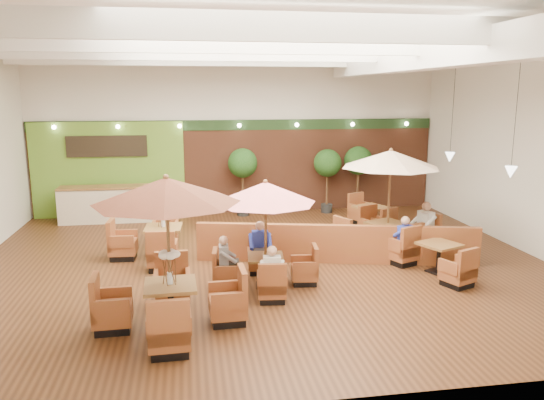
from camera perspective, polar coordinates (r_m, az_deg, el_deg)
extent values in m
plane|color=#381E0F|center=(13.19, -0.95, -6.87)|extent=(14.00, 14.00, 0.00)
cube|color=silver|center=(18.53, -3.62, 7.14)|extent=(14.00, 0.04, 5.50)
cube|color=silver|center=(6.78, 6.16, -0.61)|extent=(14.00, 0.04, 5.50)
cube|color=silver|center=(15.24, 26.17, 5.03)|extent=(0.04, 12.00, 5.50)
cube|color=white|center=(12.58, -1.04, 17.63)|extent=(14.00, 12.00, 0.04)
cube|color=brown|center=(18.59, -3.56, 3.59)|extent=(13.90, 0.10, 3.20)
cube|color=#1E3819|center=(18.44, -3.61, 8.06)|extent=(13.90, 0.12, 0.35)
cube|color=olive|center=(18.64, -17.15, 3.12)|extent=(5.00, 0.08, 3.20)
cube|color=black|center=(18.47, -17.33, 5.54)|extent=(2.60, 0.08, 0.70)
cube|color=white|center=(13.48, 14.37, 14.53)|extent=(0.60, 11.00, 0.60)
cube|color=white|center=(8.63, 2.88, 18.07)|extent=(13.60, 0.12, 0.45)
cube|color=white|center=(11.27, -0.07, 16.55)|extent=(13.60, 0.12, 0.45)
cube|color=white|center=(13.84, -1.82, 15.62)|extent=(13.60, 0.12, 0.45)
cube|color=white|center=(16.51, -3.04, 14.95)|extent=(13.60, 0.12, 0.45)
cylinder|color=black|center=(13.67, 24.85, 9.38)|extent=(0.01, 0.01, 3.20)
cone|color=white|center=(13.79, 24.29, 2.74)|extent=(0.28, 0.28, 0.28)
cylinder|color=black|center=(16.25, 18.94, 10.00)|extent=(0.01, 0.01, 3.20)
cone|color=white|center=(16.36, 18.57, 4.40)|extent=(0.28, 0.28, 0.28)
sphere|color=#FFEAC6|center=(18.62, -22.41, 7.25)|extent=(0.14, 0.14, 0.14)
sphere|color=#FFEAC6|center=(18.26, -16.25, 7.59)|extent=(0.14, 0.14, 0.14)
sphere|color=#FFEAC6|center=(18.13, -9.91, 7.85)|extent=(0.14, 0.14, 0.14)
sphere|color=#FFEAC6|center=(18.21, -3.54, 8.01)|extent=(0.14, 0.14, 0.14)
sphere|color=#FFEAC6|center=(18.51, 2.69, 8.08)|extent=(0.14, 0.14, 0.14)
sphere|color=#FFEAC6|center=(19.02, 8.66, 8.06)|extent=(0.14, 0.14, 0.14)
sphere|color=#FFEAC6|center=(19.71, 14.26, 7.95)|extent=(0.14, 0.14, 0.14)
cube|color=beige|center=(18.06, -17.29, -0.53)|extent=(3.00, 0.70, 1.10)
cube|color=brown|center=(17.94, -17.40, 1.34)|extent=(3.00, 0.75, 0.06)
cube|color=brown|center=(13.23, 6.90, -4.71)|extent=(6.81, 1.75, 0.96)
cube|color=brown|center=(9.76, -10.89, -9.02)|extent=(0.94, 0.94, 0.06)
cylinder|color=black|center=(9.90, -10.81, -11.06)|extent=(0.11, 0.11, 0.71)
cube|color=black|center=(10.05, -10.72, -13.05)|extent=(0.50, 0.50, 0.04)
cube|color=brown|center=(8.99, -10.97, -14.00)|extent=(0.69, 0.69, 0.34)
cube|color=brown|center=(8.60, -11.17, -12.86)|extent=(0.67, 0.13, 0.75)
cube|color=brown|center=(8.91, -13.08, -12.81)|extent=(0.11, 0.59, 0.30)
cube|color=brown|center=(8.90, -8.97, -12.67)|extent=(0.11, 0.59, 0.30)
cube|color=black|center=(9.10, -10.91, -15.40)|extent=(0.61, 0.61, 0.15)
cube|color=brown|center=(10.87, -10.65, -9.37)|extent=(0.69, 0.69, 0.34)
cube|color=brown|center=(11.03, -10.63, -7.29)|extent=(0.67, 0.13, 0.75)
cube|color=brown|center=(10.80, -9.02, -8.24)|extent=(0.11, 0.59, 0.30)
cube|color=brown|center=(10.80, -12.36, -8.36)|extent=(0.11, 0.59, 0.30)
cube|color=black|center=(10.96, -10.60, -10.58)|extent=(0.61, 0.61, 0.15)
cube|color=brown|center=(10.02, -16.76, -11.55)|extent=(0.69, 0.69, 0.34)
cube|color=brown|center=(9.85, -15.24, -9.83)|extent=(0.13, 0.67, 0.75)
cube|color=brown|center=(10.23, -16.66, -9.76)|extent=(0.59, 0.11, 0.30)
cube|color=brown|center=(9.65, -17.02, -11.09)|extent=(0.59, 0.11, 0.30)
cube|color=black|center=(10.11, -16.68, -12.84)|extent=(0.61, 0.61, 0.15)
cube|color=brown|center=(9.94, -4.78, -11.26)|extent=(0.69, 0.69, 0.34)
cube|color=brown|center=(9.81, -6.47, -9.57)|extent=(0.13, 0.67, 0.75)
cube|color=brown|center=(9.57, -4.59, -10.79)|extent=(0.59, 0.11, 0.30)
cube|color=brown|center=(10.15, -4.99, -9.47)|extent=(0.59, 0.11, 0.30)
cube|color=black|center=(10.04, -4.76, -12.56)|extent=(0.61, 0.61, 0.15)
cylinder|color=brown|center=(9.58, -11.02, -5.83)|extent=(0.06, 0.06, 2.69)
cone|color=#4E2416|center=(9.30, -11.30, 1.04)|extent=(2.58, 2.58, 0.45)
sphere|color=brown|center=(9.26, -11.35, 2.44)|extent=(0.10, 0.10, 0.10)
cylinder|color=silver|center=(9.71, -10.92, -8.24)|extent=(0.10, 0.10, 0.22)
cube|color=brown|center=(11.55, -0.69, -6.17)|extent=(0.85, 0.85, 0.05)
cylinder|color=black|center=(11.65, -0.69, -7.66)|extent=(0.09, 0.09, 0.60)
cube|color=black|center=(11.76, -0.68, -9.12)|extent=(0.45, 0.45, 0.04)
cube|color=brown|center=(10.87, -0.02, -9.45)|extent=(0.62, 0.62, 0.29)
cube|color=brown|center=(10.56, 0.32, -8.52)|extent=(0.57, 0.15, 0.63)
cube|color=brown|center=(10.80, -1.42, -8.58)|extent=(0.12, 0.50, 0.25)
cube|color=brown|center=(10.82, 1.39, -8.53)|extent=(0.12, 0.50, 0.25)
cube|color=black|center=(10.95, -0.01, -10.47)|extent=(0.55, 0.55, 0.13)
cube|color=brown|center=(12.48, -1.27, -6.65)|extent=(0.62, 0.62, 0.29)
cube|color=brown|center=(12.61, -1.53, -5.15)|extent=(0.57, 0.15, 0.63)
cube|color=brown|center=(12.43, -0.05, -5.84)|extent=(0.12, 0.50, 0.25)
cube|color=brown|center=(12.42, -2.49, -5.87)|extent=(0.12, 0.50, 0.25)
cube|color=black|center=(12.54, -1.26, -7.55)|extent=(0.55, 0.55, 0.13)
cube|color=brown|center=(11.58, -4.95, -8.15)|extent=(0.62, 0.62, 0.29)
cube|color=brown|center=(11.54, -3.81, -6.79)|extent=(0.15, 0.57, 0.63)
cube|color=brown|center=(11.77, -4.92, -6.89)|extent=(0.50, 0.12, 0.25)
cube|color=brown|center=(11.28, -5.00, -7.73)|extent=(0.50, 0.12, 0.25)
cube|color=black|center=(11.66, -4.93, -9.11)|extent=(0.55, 0.55, 0.13)
cube|color=brown|center=(11.82, 3.49, -7.72)|extent=(0.62, 0.62, 0.29)
cube|color=brown|center=(11.66, 2.40, -6.57)|extent=(0.15, 0.57, 0.63)
cube|color=brown|center=(11.51, 3.64, -7.30)|extent=(0.50, 0.12, 0.25)
cube|color=brown|center=(12.01, 3.35, -6.49)|extent=(0.50, 0.12, 0.25)
cube|color=black|center=(11.89, 3.47, -8.67)|extent=(0.55, 0.55, 0.13)
cylinder|color=brown|center=(11.41, -0.70, -3.87)|extent=(0.06, 0.06, 2.27)
cone|color=#D7676D|center=(11.20, -0.71, 0.83)|extent=(2.18, 2.18, 0.45)
sphere|color=brown|center=(11.16, -0.71, 1.99)|extent=(0.10, 0.10, 0.10)
cube|color=brown|center=(14.25, 12.35, -2.53)|extent=(1.20, 1.20, 0.06)
cylinder|color=black|center=(14.35, 12.28, -3.97)|extent=(0.11, 0.11, 0.70)
cube|color=black|center=(14.45, 12.22, -5.40)|extent=(0.63, 0.63, 0.04)
cube|color=brown|center=(13.47, 13.83, -5.40)|extent=(0.87, 0.87, 0.34)
cube|color=brown|center=(13.11, 13.86, -4.41)|extent=(0.65, 0.37, 0.75)
cube|color=brown|center=(13.19, 12.94, -4.75)|extent=(0.32, 0.57, 0.30)
cube|color=brown|center=(13.63, 14.76, -4.31)|extent=(0.32, 0.57, 0.30)
cube|color=black|center=(13.54, 13.78, -6.39)|extent=(0.77, 0.77, 0.15)
cube|color=brown|center=(15.28, 10.90, -3.25)|extent=(0.87, 0.87, 0.34)
cube|color=brown|center=(15.47, 11.02, -1.85)|extent=(0.65, 0.37, 0.75)
cube|color=brown|center=(15.44, 11.76, -2.31)|extent=(0.32, 0.57, 0.30)
cube|color=brown|center=(15.02, 10.08, -2.64)|extent=(0.32, 0.57, 0.30)
cube|color=black|center=(15.34, 10.87, -4.13)|extent=(0.77, 0.77, 0.15)
cube|color=brown|center=(14.04, 8.40, -4.49)|extent=(0.87, 0.87, 0.34)
cube|color=brown|center=(13.93, 9.58, -3.29)|extent=(0.37, 0.65, 0.75)
cube|color=brown|center=(14.20, 7.61, -3.38)|extent=(0.57, 0.32, 0.30)
cube|color=brown|center=(13.76, 9.28, -3.92)|extent=(0.57, 0.32, 0.30)
cube|color=black|center=(14.11, 8.37, -5.44)|extent=(0.77, 0.77, 0.15)
cube|color=brown|center=(14.76, 15.95, -4.02)|extent=(0.87, 0.87, 0.34)
cube|color=brown|center=(14.67, 14.93, -2.76)|extent=(0.37, 0.65, 0.75)
cube|color=brown|center=(14.51, 16.91, -3.47)|extent=(0.57, 0.32, 0.30)
cube|color=brown|center=(14.90, 15.10, -2.98)|extent=(0.57, 0.32, 0.30)
cube|color=black|center=(14.82, 15.89, -4.93)|extent=(0.77, 0.77, 0.15)
cylinder|color=brown|center=(14.13, 12.45, -0.30)|extent=(0.06, 0.06, 2.66)
cone|color=tan|center=(13.94, 12.65, 4.33)|extent=(2.56, 2.56, 0.45)
sphere|color=brown|center=(13.92, 12.69, 5.27)|extent=(0.10, 0.10, 0.10)
cube|color=brown|center=(13.79, -11.61, -2.94)|extent=(0.97, 0.97, 0.06)
cylinder|color=black|center=(13.89, -11.55, -4.44)|extent=(0.11, 0.11, 0.71)
cube|color=black|center=(13.99, -11.48, -5.92)|extent=(0.51, 0.51, 0.04)
cube|color=brown|center=(12.93, -11.71, -6.00)|extent=(0.70, 0.70, 0.34)
cube|color=brown|center=(12.57, -11.75, -4.98)|extent=(0.67, 0.15, 0.75)
cube|color=brown|center=(12.91, -13.13, -5.10)|extent=(0.12, 0.59, 0.30)
cube|color=brown|center=(12.84, -10.36, -5.07)|extent=(0.12, 0.59, 0.30)
cube|color=black|center=(13.01, -11.67, -7.03)|extent=(0.62, 0.62, 0.15)
cube|color=brown|center=(14.89, -11.38, -3.65)|extent=(0.70, 0.70, 0.34)
cube|color=brown|center=(15.08, -11.45, -2.20)|extent=(0.67, 0.15, 0.75)
cube|color=brown|center=(14.81, -10.21, -2.83)|extent=(0.12, 0.59, 0.30)
cube|color=brown|center=(14.87, -12.60, -2.87)|extent=(0.12, 0.59, 0.30)
cube|color=black|center=(14.95, -11.34, -4.56)|extent=(0.62, 0.62, 0.15)
cube|color=brown|center=(14.00, -15.72, -4.84)|extent=(0.70, 0.70, 0.34)
cube|color=brown|center=(13.90, -14.64, -3.53)|extent=(0.15, 0.67, 0.75)
cube|color=brown|center=(14.23, -15.55, -3.66)|extent=(0.59, 0.12, 0.30)
cube|color=brown|center=(13.64, -15.99, -4.35)|extent=(0.59, 0.12, 0.30)
cube|color=black|center=(14.07, -15.66, -5.81)|extent=(0.62, 0.62, 0.15)
cylinder|color=silver|center=(13.76, -11.63, -2.37)|extent=(0.10, 0.10, 0.22)
cube|color=brown|center=(12.98, 17.57, -4.58)|extent=(1.06, 1.06, 0.06)
cylinder|color=black|center=(13.07, 17.48, -5.98)|extent=(0.10, 0.10, 0.63)
cube|color=black|center=(13.17, 17.39, -7.36)|extent=(0.56, 0.56, 0.04)
cube|color=brown|center=(12.33, 19.32, -7.48)|extent=(0.77, 0.77, 0.30)
cube|color=brown|center=(12.01, 19.52, -6.57)|extent=(0.58, 0.32, 0.67)
cube|color=brown|center=(12.07, 18.56, -6.89)|extent=(0.27, 0.51, 0.27)
cube|color=brown|center=(12.48, 20.18, -6.39)|extent=(0.27, 0.51, 0.27)
cube|color=black|center=(12.40, 19.26, -8.43)|extent=(0.69, 0.69, 0.13)
cube|color=brown|center=(13.86, 15.81, -5.16)|extent=(0.77, 0.77, 0.30)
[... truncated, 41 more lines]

